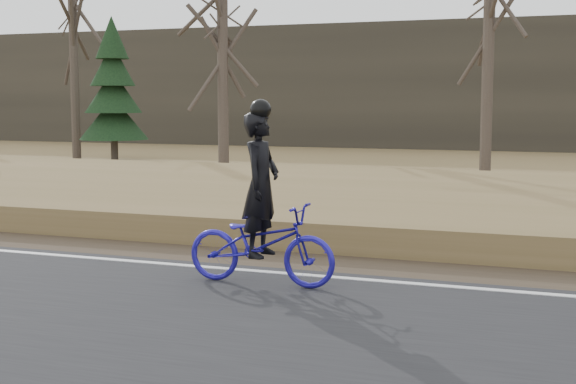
% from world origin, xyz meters
% --- Properties ---
extents(shoulder, '(120.00, 1.60, 0.04)m').
position_xyz_m(shoulder, '(0.00, 1.20, 0.02)').
color(shoulder, '#473A2B').
rests_on(shoulder, ground).
extents(embankment, '(120.00, 5.00, 0.44)m').
position_xyz_m(embankment, '(0.00, 4.20, 0.22)').
color(embankment, olive).
rests_on(embankment, ground).
extents(ballast, '(120.00, 3.00, 0.45)m').
position_xyz_m(ballast, '(0.00, 8.00, 0.23)').
color(ballast, slate).
rests_on(ballast, ground).
extents(railroad, '(120.00, 2.40, 0.29)m').
position_xyz_m(railroad, '(0.00, 8.00, 0.53)').
color(railroad, black).
rests_on(railroad, ballast).
extents(treeline_backdrop, '(120.00, 4.00, 6.00)m').
position_xyz_m(treeline_backdrop, '(0.00, 30.00, 3.00)').
color(treeline_backdrop, '#383328').
rests_on(treeline_backdrop, ground).
extents(cyclist, '(1.92, 0.69, 2.27)m').
position_xyz_m(cyclist, '(4.86, -0.45, 0.78)').
color(cyclist, '#1F169C').
rests_on(cyclist, road).
extents(bare_tree_left, '(0.36, 0.36, 8.59)m').
position_xyz_m(bare_tree_left, '(-10.41, 17.53, 4.30)').
color(bare_tree_left, '#4F443A').
rests_on(bare_tree_left, ground).
extents(bare_tree_near_left, '(0.36, 0.36, 7.75)m').
position_xyz_m(bare_tree_near_left, '(-2.73, 14.83, 3.88)').
color(bare_tree_near_left, '#4F443A').
rests_on(bare_tree_near_left, ground).
extents(bare_tree_center, '(0.36, 0.36, 7.44)m').
position_xyz_m(bare_tree_center, '(5.65, 16.14, 3.72)').
color(bare_tree_center, '#4F443A').
rests_on(bare_tree_center, ground).
extents(conifer, '(2.60, 2.60, 5.46)m').
position_xyz_m(conifer, '(-8.24, 16.87, 2.58)').
color(conifer, '#4F443A').
rests_on(conifer, ground).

